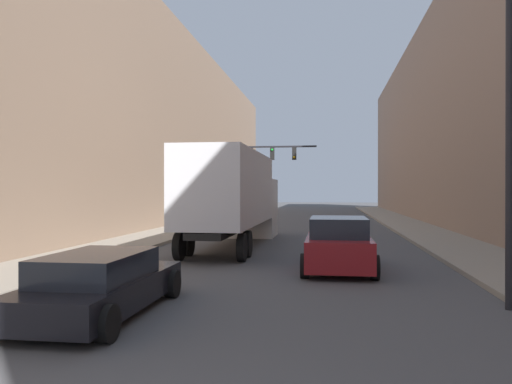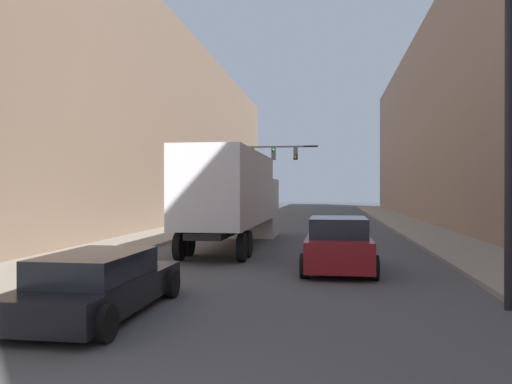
{
  "view_description": "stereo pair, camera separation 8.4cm",
  "coord_description": "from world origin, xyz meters",
  "px_view_note": "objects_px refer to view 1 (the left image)",
  "views": [
    {
      "loc": [
        1.73,
        -2.56,
        2.5
      ],
      "look_at": [
        -0.71,
        14.34,
        2.44
      ],
      "focal_mm": 35.0,
      "sensor_mm": 36.0,
      "label": 1
    },
    {
      "loc": [
        1.81,
        -2.54,
        2.5
      ],
      "look_at": [
        -0.71,
        14.34,
        2.44
      ],
      "focal_mm": 35.0,
      "sensor_mm": 36.0,
      "label": 2
    }
  ],
  "objects_px": {
    "suv_car": "(338,245)",
    "street_lamp": "(510,83)",
    "traffic_signal_gantry": "(253,166)",
    "semi_truck": "(236,196)",
    "sedan_car": "(101,284)"
  },
  "relations": [
    {
      "from": "suv_car",
      "to": "street_lamp",
      "type": "xyz_separation_m",
      "value": [
        3.43,
        -4.66,
        3.95
      ]
    },
    {
      "from": "traffic_signal_gantry",
      "to": "suv_car",
      "type": "bearing_deg",
      "value": -74.25
    },
    {
      "from": "suv_car",
      "to": "traffic_signal_gantry",
      "type": "bearing_deg",
      "value": 105.75
    },
    {
      "from": "semi_truck",
      "to": "street_lamp",
      "type": "height_order",
      "value": "street_lamp"
    },
    {
      "from": "semi_truck",
      "to": "sedan_car",
      "type": "relative_size",
      "value": 2.56
    },
    {
      "from": "suv_car",
      "to": "semi_truck",
      "type": "bearing_deg",
      "value": 125.1
    },
    {
      "from": "traffic_signal_gantry",
      "to": "semi_truck",
      "type": "bearing_deg",
      "value": -84.63
    },
    {
      "from": "semi_truck",
      "to": "street_lamp",
      "type": "relative_size",
      "value": 1.63
    },
    {
      "from": "semi_truck",
      "to": "sedan_car",
      "type": "height_order",
      "value": "semi_truck"
    },
    {
      "from": "semi_truck",
      "to": "sedan_car",
      "type": "bearing_deg",
      "value": -91.87
    },
    {
      "from": "traffic_signal_gantry",
      "to": "street_lamp",
      "type": "bearing_deg",
      "value": -69.86
    },
    {
      "from": "suv_car",
      "to": "street_lamp",
      "type": "relative_size",
      "value": 0.59
    },
    {
      "from": "semi_truck",
      "to": "sedan_car",
      "type": "distance_m",
      "value": 12.69
    },
    {
      "from": "traffic_signal_gantry",
      "to": "sedan_car",
      "type": "bearing_deg",
      "value": -88.04
    },
    {
      "from": "street_lamp",
      "to": "suv_car",
      "type": "bearing_deg",
      "value": 126.36
    }
  ]
}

